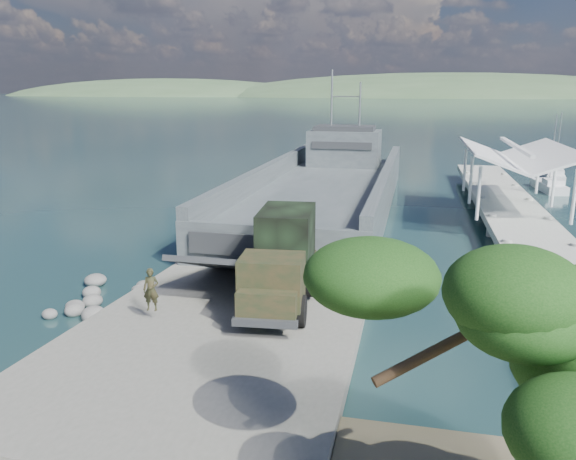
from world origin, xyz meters
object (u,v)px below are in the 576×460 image
object	(u,v)px
military_truck	(282,258)
sailboat_near	(549,187)
overhang_tree	(547,346)
landing_craft	(325,197)
soldier	(152,300)
pier	(513,203)
sailboat_far	(555,177)

from	to	relation	value
military_truck	sailboat_near	bearing A→B (deg)	57.25
overhang_tree	military_truck	bearing A→B (deg)	118.50
military_truck	overhang_tree	bearing A→B (deg)	-66.37
landing_craft	military_truck	xyz separation A→B (m)	(1.38, -19.97, 1.29)
soldier	sailboat_near	bearing A→B (deg)	49.86
landing_craft	sailboat_near	xyz separation A→B (m)	(18.21, 11.85, -0.56)
military_truck	sailboat_near	size ratio (longest dim) A/B	1.12
landing_craft	military_truck	world-z (taller)	landing_craft
pier	overhang_tree	world-z (taller)	overhang_tree
sailboat_near	sailboat_far	bearing A→B (deg)	68.44
sailboat_far	overhang_tree	bearing A→B (deg)	-94.16
landing_craft	overhang_tree	world-z (taller)	landing_craft
sailboat_near	overhang_tree	distance (m)	45.98
soldier	overhang_tree	distance (m)	15.25
military_truck	overhang_tree	world-z (taller)	overhang_tree
sailboat_far	overhang_tree	xyz separation A→B (m)	(-11.65, -50.89, 4.85)
landing_craft	sailboat_far	size ratio (longest dim) A/B	5.64
sailboat_far	overhang_tree	world-z (taller)	sailboat_far
sailboat_near	sailboat_far	world-z (taller)	sailboat_near
sailboat_near	sailboat_far	distance (m)	6.49
military_truck	soldier	xyz separation A→B (m)	(-4.18, -3.19, -0.91)
sailboat_near	overhang_tree	xyz separation A→B (m)	(-9.86, -44.65, 4.85)
pier	sailboat_far	xyz separation A→B (m)	(7.21, 21.09, -1.24)
sailboat_near	overhang_tree	world-z (taller)	sailboat_near
pier	sailboat_far	bearing A→B (deg)	71.13
military_truck	sailboat_near	distance (m)	36.05
sailboat_near	sailboat_far	size ratio (longest dim) A/B	1.01
military_truck	soldier	distance (m)	5.34
pier	military_truck	xyz separation A→B (m)	(-11.41, -16.98, 0.62)
military_truck	soldier	size ratio (longest dim) A/B	4.75
landing_craft	overhang_tree	xyz separation A→B (m)	(8.35, -32.80, 4.29)
soldier	overhang_tree	size ratio (longest dim) A/B	0.22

